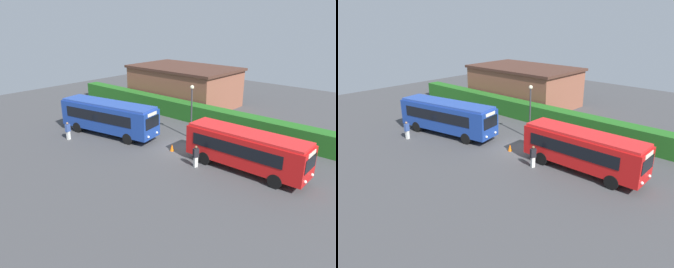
{
  "view_description": "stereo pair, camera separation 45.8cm",
  "coord_description": "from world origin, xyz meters",
  "views": [
    {
      "loc": [
        16.32,
        -19.88,
        10.64
      ],
      "look_at": [
        -0.62,
        -0.97,
        1.43
      ],
      "focal_mm": 34.82,
      "sensor_mm": 36.0,
      "label": 1
    },
    {
      "loc": [
        16.66,
        -19.58,
        10.64
      ],
      "look_at": [
        -0.62,
        -0.97,
        1.43
      ],
      "focal_mm": 34.82,
      "sensor_mm": 36.0,
      "label": 2
    }
  ],
  "objects": [
    {
      "name": "bus_red",
      "position": [
        6.11,
        -0.12,
        1.73
      ],
      "size": [
        9.17,
        2.49,
        2.97
      ],
      "rotation": [
        0.0,
        0.0,
        0.01
      ],
      "color": "red",
      "rests_on": "ground_plane"
    },
    {
      "name": "lamppost",
      "position": [
        -0.94,
        2.57,
        3.14
      ],
      "size": [
        0.36,
        0.36,
        4.95
      ],
      "color": "#38383D",
      "rests_on": "ground_plane"
    },
    {
      "name": "person_center",
      "position": [
        -8.05,
        0.79,
        0.93
      ],
      "size": [
        0.44,
        0.54,
        1.78
      ],
      "rotation": [
        0.0,
        0.0,
        0.45
      ],
      "color": "#4C6B47",
      "rests_on": "ground_plane"
    },
    {
      "name": "traffic_cone",
      "position": [
        -0.23,
        -0.9,
        0.3
      ],
      "size": [
        0.36,
        0.36,
        0.6
      ],
      "primitive_type": "cone",
      "color": "orange",
      "rests_on": "ground_plane"
    },
    {
      "name": "hedge_row",
      "position": [
        0.0,
        6.91,
        0.93
      ],
      "size": [
        44.0,
        1.6,
        1.86
      ],
      "primitive_type": "cube",
      "color": "#22631E",
      "rests_on": "ground_plane"
    },
    {
      "name": "ground_plane",
      "position": [
        0.0,
        0.0,
        0.0
      ],
      "size": [
        64.0,
        64.0,
        0.0
      ],
      "primitive_type": "plane",
      "color": "#424244"
    },
    {
      "name": "person_left",
      "position": [
        -9.06,
        -5.18,
        0.87
      ],
      "size": [
        0.35,
        0.48,
        1.66
      ],
      "rotation": [
        0.0,
        0.0,
        3.37
      ],
      "color": "silver",
      "rests_on": "ground_plane"
    },
    {
      "name": "depot_building",
      "position": [
        -9.48,
        11.95,
        2.38
      ],
      "size": [
        13.11,
        8.23,
        4.74
      ],
      "color": "brown",
      "rests_on": "ground_plane"
    },
    {
      "name": "bus_blue",
      "position": [
        -7.33,
        -1.82,
        1.82
      ],
      "size": [
        10.18,
        4.19,
        3.15
      ],
      "rotation": [
        0.0,
        0.0,
        0.18
      ],
      "color": "navy",
      "rests_on": "ground_plane"
    },
    {
      "name": "person_right",
      "position": [
        3.1,
        -2.03,
        0.9
      ],
      "size": [
        0.4,
        0.48,
        1.7
      ],
      "rotation": [
        0.0,
        0.0,
        5.89
      ],
      "color": "silver",
      "rests_on": "ground_plane"
    }
  ]
}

